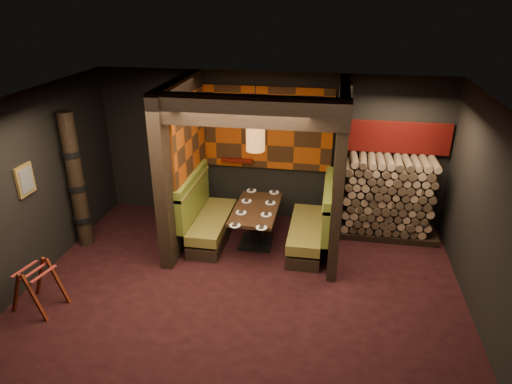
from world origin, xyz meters
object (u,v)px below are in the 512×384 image
at_px(totem_column, 77,182).
at_px(booth_bench_right, 312,227).
at_px(dining_table, 256,220).
at_px(firewood_stack, 392,198).
at_px(luggage_rack, 37,285).
at_px(booth_bench_left, 207,219).
at_px(pendant_lamp, 255,137).

bearing_deg(totem_column, booth_bench_right, 7.86).
relative_size(dining_table, firewood_stack, 0.79).
bearing_deg(dining_table, booth_bench_right, 3.67).
distance_m(booth_bench_right, luggage_rack, 4.38).
xyz_separation_m(booth_bench_left, totem_column, (-2.09, -0.55, 0.79)).
height_order(pendant_lamp, totem_column, pendant_lamp).
relative_size(booth_bench_right, pendant_lamp, 1.49).
bearing_deg(pendant_lamp, booth_bench_right, 6.57).
relative_size(booth_bench_left, luggage_rack, 2.13).
distance_m(pendant_lamp, luggage_rack, 3.87).
distance_m(totem_column, firewood_stack, 5.50).
bearing_deg(booth_bench_left, totem_column, -165.25).
height_order(booth_bench_left, booth_bench_right, same).
bearing_deg(luggage_rack, totem_column, 98.71).
relative_size(pendant_lamp, luggage_rack, 1.42).
height_order(booth_bench_right, totem_column, totem_column).
distance_m(booth_bench_right, dining_table, 0.99).
bearing_deg(pendant_lamp, luggage_rack, -141.00).
xyz_separation_m(booth_bench_left, pendant_lamp, (0.91, -0.11, 1.61)).
xyz_separation_m(booth_bench_left, booth_bench_right, (1.89, 0.00, 0.00)).
xyz_separation_m(booth_bench_right, firewood_stack, (1.35, 0.70, 0.35)).
bearing_deg(totem_column, dining_table, 9.22).
bearing_deg(luggage_rack, booth_bench_right, 32.05).
height_order(booth_bench_left, totem_column, totem_column).
bearing_deg(totem_column, pendant_lamp, 8.29).
bearing_deg(totem_column, luggage_rack, -81.29).
bearing_deg(firewood_stack, pendant_lamp, -160.80).
bearing_deg(booth_bench_left, pendant_lamp, -7.06).
bearing_deg(booth_bench_left, luggage_rack, -128.03).
relative_size(luggage_rack, firewood_stack, 0.44).
height_order(totem_column, firewood_stack, totem_column).
relative_size(dining_table, luggage_rack, 1.82).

